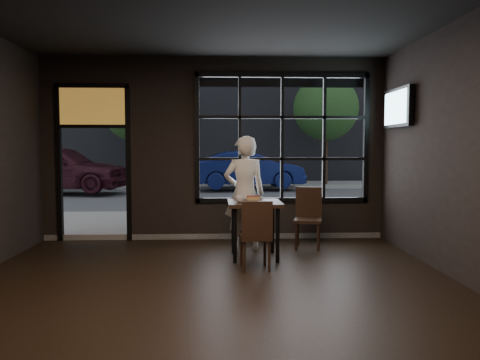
{
  "coord_description": "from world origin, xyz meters",
  "views": [
    {
      "loc": [
        0.11,
        -4.75,
        1.64
      ],
      "look_at": [
        0.4,
        2.2,
        1.15
      ],
      "focal_mm": 35.0,
      "sensor_mm": 36.0,
      "label": 1
    }
  ],
  "objects_px": {
    "chair_near": "(255,235)",
    "man": "(245,194)",
    "cafe_table": "(255,230)",
    "navy_car": "(248,170)"
  },
  "relations": [
    {
      "from": "chair_near",
      "to": "cafe_table",
      "type": "bearing_deg",
      "value": -98.39
    },
    {
      "from": "chair_near",
      "to": "man",
      "type": "distance_m",
      "value": 1.23
    },
    {
      "from": "man",
      "to": "navy_car",
      "type": "bearing_deg",
      "value": -101.36
    },
    {
      "from": "cafe_table",
      "to": "man",
      "type": "distance_m",
      "value": 0.71
    },
    {
      "from": "chair_near",
      "to": "man",
      "type": "relative_size",
      "value": 0.52
    },
    {
      "from": "cafe_table",
      "to": "navy_car",
      "type": "xyz_separation_m",
      "value": [
        0.53,
        10.81,
        0.37
      ]
    },
    {
      "from": "chair_near",
      "to": "man",
      "type": "xyz_separation_m",
      "value": [
        -0.08,
        1.15,
        0.44
      ]
    },
    {
      "from": "cafe_table",
      "to": "man",
      "type": "height_order",
      "value": "man"
    },
    {
      "from": "cafe_table",
      "to": "chair_near",
      "type": "relative_size",
      "value": 0.9
    },
    {
      "from": "cafe_table",
      "to": "man",
      "type": "relative_size",
      "value": 0.47
    }
  ]
}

